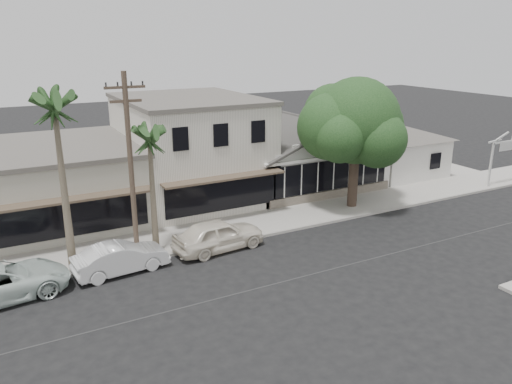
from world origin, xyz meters
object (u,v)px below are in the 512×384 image
car_1 (121,258)px  shade_tree (353,123)px  car_2 (0,283)px  car_0 (219,235)px  utility_pole (131,165)px  arch_sign (512,143)px

car_1 → shade_tree: 15.99m
car_2 → shade_tree: bearing=-90.3°
car_0 → car_1: car_0 is taller
utility_pole → shade_tree: (14.11, 1.64, 0.60)m
arch_sign → utility_pole: size_ratio=0.46×
car_2 → shade_tree: size_ratio=0.67×
car_0 → shade_tree: bearing=-83.0°
arch_sign → utility_pole: bearing=-179.8°
utility_pole → car_2: 7.28m
arch_sign → car_1: arch_sign is taller
car_1 → car_2: size_ratio=0.78×
car_0 → car_1: bearing=87.0°
arch_sign → shade_tree: (-13.29, 1.54, 2.23)m
utility_pole → shade_tree: bearing=6.6°
car_0 → car_2: size_ratio=0.86×
car_1 → utility_pole: bearing=-54.9°
arch_sign → car_0: size_ratio=0.87×
shade_tree → utility_pole: bearing=-173.4°
shade_tree → car_1: bearing=-170.6°
utility_pole → shade_tree: size_ratio=1.10×
utility_pole → car_0: bearing=-8.7°
arch_sign → car_2: bearing=-178.1°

